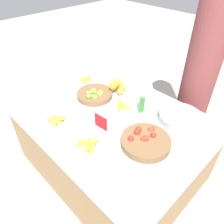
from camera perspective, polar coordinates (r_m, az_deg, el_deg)
The scene contains 13 objects.
ground_plane at distance 2.28m, azimuth 0.00°, elevation -13.88°, with size 12.00×12.00×0.00m, color #ADA599.
market_table at distance 2.04m, azimuth 0.00°, elevation -8.26°, with size 1.57×1.20×0.64m.
lime_bowl at distance 2.05m, azimuth -4.61°, elevation 4.62°, with size 0.33×0.33×0.09m.
tomato_basket at distance 1.59m, azimuth 8.72°, elevation -7.50°, with size 0.36×0.36×0.09m.
orange_pile at distance 2.11m, azimuth 1.76°, elevation 6.74°, with size 0.15×0.19×0.14m.
metal_bowl at distance 1.83m, azimuth 17.38°, elevation -1.54°, with size 0.34×0.34×0.07m.
price_sign at distance 1.68m, azimuth -2.94°, elevation -2.62°, with size 0.12×0.02×0.12m.
veg_bundle at distance 1.84m, azimuth 7.68°, elevation 1.88°, with size 0.05×0.06×0.15m.
banana_bunch_front_center at distance 1.57m, azimuth -6.16°, elevation -8.40°, with size 0.19×0.17×0.06m.
banana_bunch_front_left at distance 1.81m, azimuth -14.33°, elevation -1.93°, with size 0.15×0.16×0.05m.
banana_bunch_middle_left at distance 1.90m, azimuth 2.49°, elevation 1.70°, with size 0.17×0.16×0.06m.
banana_bunch_middle_right at distance 2.33m, azimuth -6.97°, elevation 8.48°, with size 0.16×0.16×0.03m.
vendor_person at distance 2.22m, azimuth 21.72°, elevation 7.94°, with size 0.31×0.31×1.67m.
Camera 1 is at (1.01, -0.99, 1.79)m, focal length 35.00 mm.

